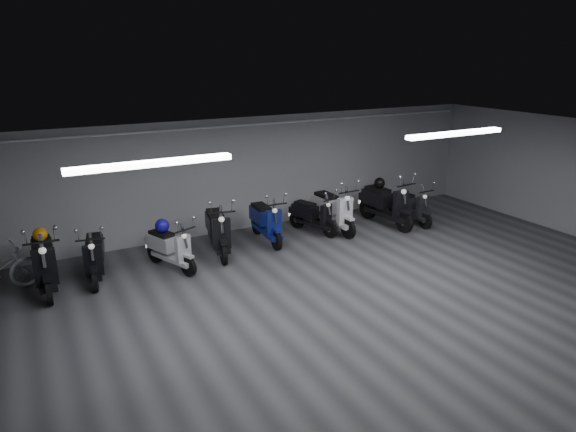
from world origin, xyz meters
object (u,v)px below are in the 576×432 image
scooter_5 (313,210)px  scooter_9 (411,201)px  scooter_3 (218,223)px  scooter_1 (94,249)px  scooter_8 (386,197)px  helmet_1 (40,234)px  scooter_4 (266,215)px  helmet_0 (380,183)px  scooter_6 (333,203)px  scooter_0 (43,254)px  scooter_2 (170,241)px  helmet_2 (162,226)px

scooter_5 → scooter_9: bearing=-31.2°
scooter_3 → scooter_1: bearing=-165.7°
scooter_9 → scooter_8: bearing=163.8°
scooter_8 → scooter_9: scooter_8 is taller
scooter_3 → helmet_1: 3.50m
scooter_4 → scooter_9: size_ratio=1.09×
helmet_0 → helmet_1: (-7.95, -0.00, -0.04)m
scooter_3 → scooter_6: (3.06, 0.07, 0.01)m
scooter_0 → helmet_0: bearing=3.1°
scooter_8 → scooter_9: (0.68, -0.17, -0.14)m
scooter_3 → scooter_4: bearing=19.1°
scooter_3 → scooter_5: bearing=15.3°
scooter_0 → scooter_4: (4.75, 0.37, -0.06)m
scooter_4 → scooter_9: 3.95m
scooter_2 → scooter_8: (5.65, 0.13, 0.14)m
scooter_0 → scooter_9: (8.66, -0.17, -0.12)m
scooter_1 → scooter_9: size_ratio=1.05×
scooter_4 → scooter_5: size_ratio=1.12×
helmet_1 → scooter_0: bearing=-91.1°
scooter_5 → helmet_1: 6.05m
scooter_4 → scooter_9: (3.91, -0.54, -0.06)m
scooter_3 → helmet_2: (-1.25, -0.13, 0.19)m
scooter_9 → helmet_2: bearing=175.3°
scooter_2 → scooter_9: 6.34m
scooter_9 → scooter_5: bearing=165.6°
scooter_8 → helmet_0: (-0.02, 0.28, 0.32)m
scooter_9 → scooter_3: bearing=173.4°
scooter_0 → scooter_5: 6.05m
scooter_9 → helmet_2: scooter_9 is taller
scooter_4 → scooter_5: scooter_4 is taller
scooter_4 → scooter_8: size_ratio=0.88×
scooter_8 → helmet_0: scooter_8 is taller
scooter_1 → helmet_0: scooter_1 is taller
helmet_1 → helmet_2: 2.25m
scooter_2 → scooter_8: scooter_8 is taller
scooter_6 → helmet_1: (-6.55, -0.00, 0.31)m
scooter_5 → scooter_9: (2.62, -0.55, 0.01)m
scooter_3 → scooter_6: bearing=12.7°
scooter_0 → scooter_9: size_ratio=1.20×
scooter_8 → scooter_9: bearing=-18.5°
scooter_0 → scooter_6: (6.55, 0.27, -0.01)m
scooter_2 → scooter_4: (2.42, 0.51, 0.06)m
scooter_0 → helmet_2: scooter_0 is taller
scooter_0 → helmet_0: 7.97m
scooter_2 → scooter_3: (1.16, 0.34, 0.10)m
scooter_5 → scooter_8: 1.99m
scooter_1 → scooter_2: 1.45m
scooter_2 → helmet_0: size_ratio=5.80×
scooter_3 → scooter_4: size_ratio=1.07×
scooter_6 → helmet_2: bearing=-179.2°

